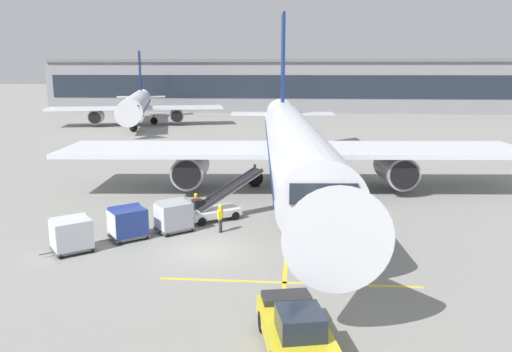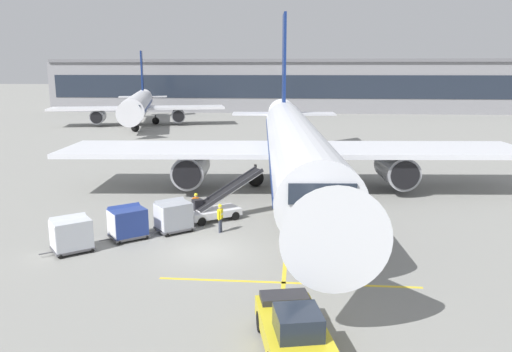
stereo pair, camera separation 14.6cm
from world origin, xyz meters
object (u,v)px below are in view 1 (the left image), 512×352
(baggage_cart_second, at_px, (127,222))
(pushback_tug, at_px, (295,328))
(ground_crew_by_loader, at_px, (220,216))
(safety_cone_wingtip, at_px, (213,197))
(parked_airplane, at_px, (293,143))
(distant_airplane, at_px, (137,105))
(belt_loader, at_px, (217,206))
(baggage_cart_lead, at_px, (173,215))
(safety_cone_engine_keepout, at_px, (208,201))
(baggage_cart_third, at_px, (71,234))
(ground_crew_by_carts, at_px, (196,204))

(baggage_cart_second, xyz_separation_m, pushback_tug, (9.63, -10.81, -0.17))
(ground_crew_by_loader, bearing_deg, safety_cone_wingtip, 102.87)
(pushback_tug, bearing_deg, ground_crew_by_loader, 110.02)
(parked_airplane, height_order, distant_airplane, parked_airplane)
(parked_airplane, height_order, baggage_cart_second, parked_airplane)
(distant_airplane, bearing_deg, belt_loader, -67.18)
(baggage_cart_lead, relative_size, safety_cone_wingtip, 3.88)
(baggage_cart_lead, distance_m, safety_cone_engine_keepout, 6.11)
(belt_loader, bearing_deg, baggage_cart_second, -137.17)
(belt_loader, height_order, ground_crew_by_loader, belt_loader)
(baggage_cart_lead, bearing_deg, ground_crew_by_loader, 1.04)
(safety_cone_engine_keepout, bearing_deg, safety_cone_wingtip, 77.00)
(baggage_cart_lead, xyz_separation_m, baggage_cart_third, (-4.56, -3.80, 0.00))
(baggage_cart_lead, distance_m, ground_crew_by_carts, 2.70)
(ground_crew_by_loader, height_order, safety_cone_engine_keepout, ground_crew_by_loader)
(parked_airplane, xyz_separation_m, baggage_cart_third, (-11.55, -15.17, -2.78))
(belt_loader, bearing_deg, safety_cone_wingtip, 102.28)
(safety_cone_engine_keepout, bearing_deg, baggage_cart_second, -113.70)
(safety_cone_engine_keepout, bearing_deg, ground_crew_by_carts, -92.44)
(pushback_tug, distance_m, safety_cone_wingtip, 20.27)
(ground_crew_by_loader, xyz_separation_m, safety_cone_wingtip, (-1.59, 6.95, -0.67))
(distant_airplane, bearing_deg, pushback_tug, -67.99)
(parked_airplane, xyz_separation_m, baggage_cart_second, (-9.27, -12.89, -2.78))
(baggage_cart_lead, relative_size, ground_crew_by_loader, 1.50)
(parked_airplane, relative_size, safety_cone_engine_keepout, 75.48)
(belt_loader, distance_m, baggage_cart_second, 6.11)
(parked_airplane, height_order, safety_cone_engine_keepout, parked_airplane)
(baggage_cart_second, bearing_deg, baggage_cart_third, -134.99)
(baggage_cart_third, bearing_deg, parked_airplane, 52.72)
(baggage_cart_third, xyz_separation_m, safety_cone_engine_keepout, (5.57, 9.78, -0.70))
(ground_crew_by_loader, distance_m, safety_cone_wingtip, 7.16)
(baggage_cart_second, distance_m, distant_airplane, 60.78)
(safety_cone_engine_keepout, relative_size, distant_airplane, 0.02)
(pushback_tug, xyz_separation_m, safety_cone_wingtip, (-6.10, 19.33, -0.50))
(safety_cone_wingtip, bearing_deg, distant_airplane, 113.69)
(baggage_cart_third, relative_size, safety_cone_wingtip, 3.88)
(parked_airplane, bearing_deg, safety_cone_engine_keepout, -137.97)
(ground_crew_by_carts, bearing_deg, baggage_cart_second, -127.70)
(baggage_cart_lead, xyz_separation_m, safety_cone_engine_keepout, (1.01, 5.98, -0.70))
(parked_airplane, distance_m, baggage_cart_third, 19.27)
(parked_airplane, bearing_deg, baggage_cart_second, -125.72)
(parked_airplane, relative_size, baggage_cart_third, 18.15)
(baggage_cart_third, height_order, distant_airplane, distant_airplane)
(baggage_cart_second, height_order, ground_crew_by_carts, baggage_cart_second)
(belt_loader, relative_size, ground_crew_by_loader, 2.86)
(safety_cone_engine_keepout, bearing_deg, distant_airplane, 113.04)
(baggage_cart_lead, height_order, safety_cone_engine_keepout, baggage_cart_lead)
(pushback_tug, height_order, distant_airplane, distant_airplane)
(parked_airplane, bearing_deg, baggage_cart_lead, -121.57)
(baggage_cart_lead, bearing_deg, ground_crew_by_carts, 71.32)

